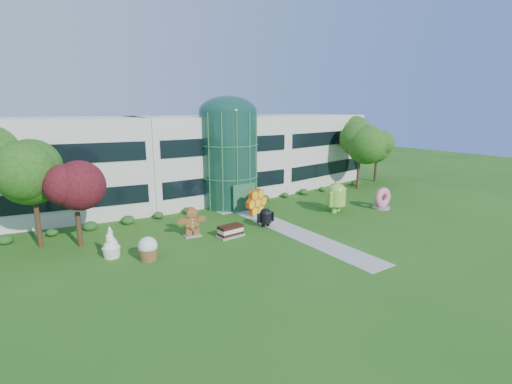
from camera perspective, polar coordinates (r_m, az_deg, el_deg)
ground at (r=30.76m, az=7.16°, el=-6.65°), size 140.00×140.00×0.00m
building at (r=44.53m, az=-8.07°, el=5.48°), size 46.00×15.00×9.30m
atrium at (r=39.22m, az=-4.23°, el=4.98°), size 6.00×6.00×9.80m
walkway at (r=32.21m, az=4.82°, el=-5.66°), size 2.40×20.00×0.04m
tree_red at (r=30.37m, az=-25.87°, el=-2.19°), size 4.00×4.00×6.00m
trees_backdrop at (r=40.18m, az=-4.92°, el=4.14°), size 52.00×8.00×8.40m
android_green at (r=37.82m, az=12.26°, el=-0.44°), size 3.58×2.98×3.47m
android_black at (r=32.47m, az=1.49°, el=-3.70°), size 1.88×1.41×1.94m
donut at (r=40.44m, az=18.79°, el=-0.87°), size 2.18×1.05×2.27m
gingerbread at (r=30.42m, az=-9.84°, el=-4.51°), size 2.78×1.32×2.47m
ice_cream_sandwich at (r=30.14m, az=-3.94°, el=-6.01°), size 2.27×1.29×0.97m
honeycomb at (r=35.92m, az=0.06°, el=-1.78°), size 3.13×1.89×2.32m
froyo at (r=27.74m, az=-21.45°, el=-7.18°), size 1.53×1.53×2.25m
cupcake at (r=26.55m, az=-16.27°, el=-8.34°), size 1.77×1.77×1.67m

